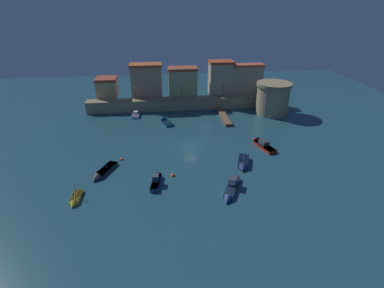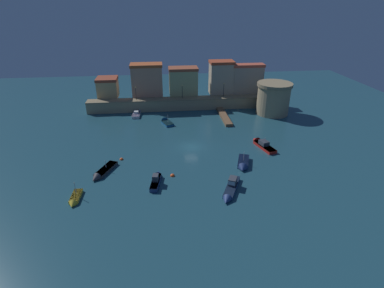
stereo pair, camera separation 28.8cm
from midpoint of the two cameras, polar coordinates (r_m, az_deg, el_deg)
ground_plane at (r=59.80m, az=-0.36°, el=-0.55°), size 127.64×127.64×0.00m
quay_wall at (r=80.26m, az=-2.17°, el=7.62°), size 48.33×3.30×3.01m
old_town_backdrop at (r=82.43m, az=-1.72°, el=11.88°), size 44.18×5.58×8.86m
fortress_tower at (r=78.99m, az=14.86°, el=8.35°), size 8.60×8.60×7.86m
pier_dock at (r=75.04m, az=5.87°, el=5.22°), size 1.64×11.99×0.70m
quay_lamp_0 at (r=79.17m, az=-10.77°, el=9.76°), size 0.32×0.32×3.37m
quay_lamp_1 at (r=79.17m, az=-2.05°, el=10.24°), size 0.32×0.32×3.48m
quay_lamp_2 at (r=80.71m, az=5.79°, el=10.51°), size 0.32×0.32×3.66m
moored_boat_0 at (r=71.47m, az=-5.12°, el=4.16°), size 3.31×4.72×3.04m
moored_boat_1 at (r=53.75m, az=9.47°, el=-3.69°), size 3.37×5.65×2.88m
moored_boat_2 at (r=78.15m, az=-10.54°, el=5.79°), size 2.11×5.97×1.70m
moored_boat_3 at (r=46.67m, az=7.19°, el=-8.41°), size 4.39×7.29×2.04m
moored_boat_4 at (r=61.63m, az=12.82°, el=0.05°), size 3.55×7.20×2.78m
moored_boat_5 at (r=47.61m, az=-21.32°, el=-9.76°), size 1.38×4.27×2.89m
moored_boat_6 at (r=48.84m, az=-6.85°, el=-6.65°), size 2.09×5.97×1.89m
moored_boat_7 at (r=52.75m, az=-16.74°, el=-5.29°), size 4.11×6.62×2.45m
mooring_buoy_0 at (r=50.44m, az=-3.81°, el=-6.03°), size 0.76×0.76×0.76m
mooring_buoy_1 at (r=56.65m, az=-13.27°, el=-2.90°), size 0.67×0.67×0.67m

